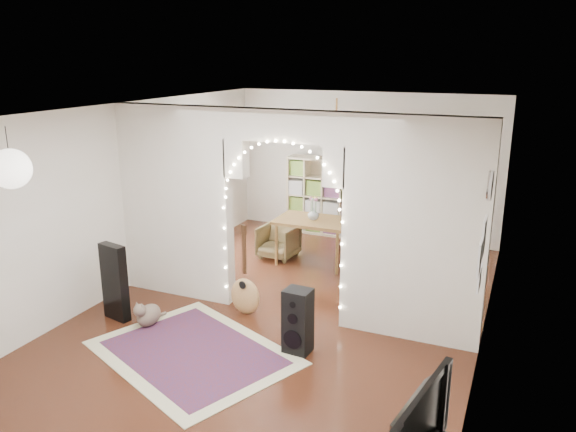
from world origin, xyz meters
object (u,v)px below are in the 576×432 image
at_px(bookcase, 324,196).
at_px(dining_table, 313,224).
at_px(floor_speaker, 298,321).
at_px(dining_chair_left, 278,242).
at_px(acoustic_guitar, 245,282).
at_px(dining_chair_right, 399,280).

relative_size(bookcase, dining_table, 1.22).
height_order(floor_speaker, dining_chair_left, floor_speaker).
distance_m(acoustic_guitar, dining_table, 2.16).
bearing_deg(dining_chair_left, dining_chair_right, -15.92).
bearing_deg(floor_speaker, bookcase, 109.76).
height_order(acoustic_guitar, dining_table, acoustic_guitar).
bearing_deg(acoustic_guitar, floor_speaker, -16.09).
xyz_separation_m(dining_chair_left, dining_chair_right, (2.25, -0.81, -0.03)).
bearing_deg(floor_speaker, dining_chair_right, 73.61).
bearing_deg(bookcase, acoustic_guitar, -85.47).
relative_size(acoustic_guitar, floor_speaker, 1.35).
distance_m(acoustic_guitar, floor_speaker, 1.21).
xyz_separation_m(acoustic_guitar, dining_table, (0.14, 2.14, 0.22)).
xyz_separation_m(acoustic_guitar, dining_chair_left, (-0.50, 2.17, -0.18)).
bearing_deg(dining_chair_right, dining_chair_left, 140.04).
bearing_deg(dining_chair_left, floor_speaker, -57.93).
bearing_deg(dining_chair_left, dining_table, 0.83).
relative_size(dining_table, dining_chair_left, 1.98).
relative_size(dining_chair_left, dining_chair_right, 1.10).
height_order(floor_speaker, dining_table, floor_speaker).
bearing_deg(dining_chair_right, bookcase, 109.69).
xyz_separation_m(acoustic_guitar, bookcase, (-0.24, 3.75, 0.28)).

